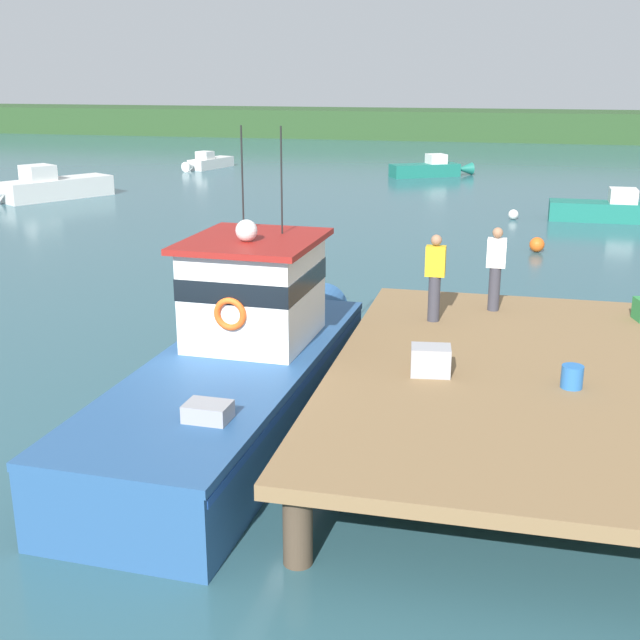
# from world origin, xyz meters

# --- Properties ---
(ground_plane) EXTENTS (200.00, 200.00, 0.00)m
(ground_plane) POSITION_xyz_m (0.00, 0.00, 0.00)
(ground_plane) COLOR #2D5660
(dock) EXTENTS (6.00, 9.00, 1.20)m
(dock) POSITION_xyz_m (4.80, 0.00, 1.07)
(dock) COLOR #4C3D2D
(dock) RESTS_ON ground
(main_fishing_boat) EXTENTS (2.82, 9.86, 4.80)m
(main_fishing_boat) POSITION_xyz_m (0.22, -0.18, 1.01)
(main_fishing_boat) COLOR #285184
(main_fishing_boat) RESTS_ON ground
(crate_single_far) EXTENTS (0.65, 0.51, 0.45)m
(crate_single_far) POSITION_xyz_m (3.36, -0.50, 1.42)
(crate_single_far) COLOR #9E9EA3
(crate_single_far) RESTS_ON dock
(bait_bucket) EXTENTS (0.32, 0.32, 0.34)m
(bait_bucket) POSITION_xyz_m (5.44, -0.58, 1.37)
(bait_bucket) COLOR #2866B2
(bait_bucket) RESTS_ON dock
(deckhand_by_the_boat) EXTENTS (0.36, 0.22, 1.63)m
(deckhand_by_the_boat) POSITION_xyz_m (4.18, 3.32, 2.06)
(deckhand_by_the_boat) COLOR #383842
(deckhand_by_the_boat) RESTS_ON dock
(deckhand_further_back) EXTENTS (0.36, 0.22, 1.63)m
(deckhand_further_back) POSITION_xyz_m (3.11, 2.34, 2.06)
(deckhand_further_back) COLOR #383842
(deckhand_further_back) RESTS_ON dock
(moored_boat_mid_harbor) EXTENTS (4.31, 6.03, 1.60)m
(moored_boat_mid_harbor) POSITION_xyz_m (-16.42, 21.44, 0.55)
(moored_boat_mid_harbor) COLOR silver
(moored_boat_mid_harbor) RESTS_ON ground
(moored_boat_outer_mooring) EXTENTS (4.67, 3.20, 1.23)m
(moored_boat_outer_mooring) POSITION_xyz_m (-0.26, 34.16, 0.42)
(moored_boat_outer_mooring) COLOR #196B5B
(moored_boat_outer_mooring) RESTS_ON ground
(moored_boat_far_right) EXTENTS (1.96, 4.21, 1.05)m
(moored_boat_far_right) POSITION_xyz_m (-13.75, 34.87, 0.36)
(moored_boat_far_right) COLOR silver
(moored_boat_far_right) RESTS_ON ground
(moored_boat_off_the_point) EXTENTS (5.08, 1.31, 1.29)m
(moored_boat_off_the_point) POSITION_xyz_m (8.21, 21.43, 0.44)
(moored_boat_off_the_point) COLOR #196B5B
(moored_boat_off_the_point) RESTS_ON ground
(mooring_buoy_outer) EXTENTS (0.49, 0.49, 0.49)m
(mooring_buoy_outer) POSITION_xyz_m (5.26, 14.82, 0.24)
(mooring_buoy_outer) COLOR #EA5B19
(mooring_buoy_outer) RESTS_ON ground
(mooring_buoy_spare_mooring) EXTENTS (0.40, 0.40, 0.40)m
(mooring_buoy_spare_mooring) POSITION_xyz_m (4.44, 20.92, 0.20)
(mooring_buoy_spare_mooring) COLOR silver
(mooring_buoy_spare_mooring) RESTS_ON ground
(far_shoreline) EXTENTS (120.00, 8.00, 2.40)m
(far_shoreline) POSITION_xyz_m (0.00, 62.00, 1.20)
(far_shoreline) COLOR #284723
(far_shoreline) RESTS_ON ground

